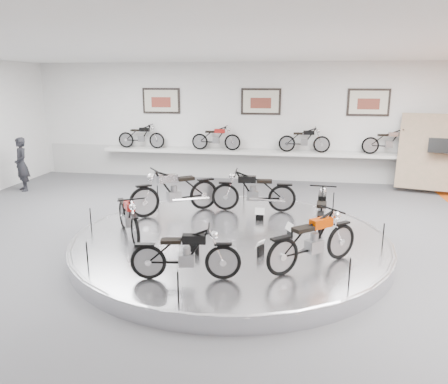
% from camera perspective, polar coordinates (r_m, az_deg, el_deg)
% --- Properties ---
extents(floor, '(16.00, 16.00, 0.00)m').
position_cam_1_polar(floor, '(8.83, 0.56, -8.17)').
color(floor, '#565659').
rests_on(floor, ground).
extents(ceiling, '(16.00, 16.00, 0.00)m').
position_cam_1_polar(ceiling, '(8.19, 0.63, 18.67)').
color(ceiling, white).
rests_on(ceiling, wall_back).
extents(wall_back, '(16.00, 0.00, 16.00)m').
position_cam_1_polar(wall_back, '(15.18, 4.79, 9.06)').
color(wall_back, white).
rests_on(wall_back, floor).
extents(dado_band, '(15.68, 0.04, 1.10)m').
position_cam_1_polar(dado_band, '(15.36, 4.68, 3.66)').
color(dado_band, '#BCBCBA').
rests_on(dado_band, floor).
extents(display_platform, '(6.40, 6.40, 0.30)m').
position_cam_1_polar(display_platform, '(9.05, 0.86, -6.57)').
color(display_platform, silver).
rests_on(display_platform, floor).
extents(platform_rim, '(6.40, 6.40, 0.10)m').
position_cam_1_polar(platform_rim, '(9.01, 0.86, -5.86)').
color(platform_rim, '#B2B2BA').
rests_on(platform_rim, display_platform).
extents(shelf, '(11.00, 0.55, 0.10)m').
position_cam_1_polar(shelf, '(15.01, 4.62, 5.15)').
color(shelf, silver).
rests_on(shelf, wall_back).
extents(poster_left, '(1.35, 0.06, 0.88)m').
position_cam_1_polar(poster_left, '(15.78, -8.20, 11.71)').
color(poster_left, beige).
rests_on(poster_left, wall_back).
extents(poster_center, '(1.35, 0.06, 0.88)m').
position_cam_1_polar(poster_center, '(15.09, 4.84, 11.69)').
color(poster_center, beige).
rests_on(poster_center, wall_back).
extents(poster_right, '(1.35, 0.06, 0.88)m').
position_cam_1_polar(poster_right, '(15.20, 18.35, 11.05)').
color(poster_right, beige).
rests_on(poster_right, wall_back).
extents(display_panel, '(2.56, 1.52, 2.30)m').
position_cam_1_polar(display_panel, '(14.96, 26.38, 4.65)').
color(display_panel, tan).
rests_on(display_panel, floor).
extents(shelf_bike_a, '(1.22, 0.43, 0.73)m').
position_cam_1_polar(shelf_bike_a, '(15.87, -10.75, 6.96)').
color(shelf_bike_a, black).
rests_on(shelf_bike_a, shelf).
extents(shelf_bike_b, '(1.22, 0.43, 0.73)m').
position_cam_1_polar(shelf_bike_b, '(15.15, -1.05, 6.87)').
color(shelf_bike_b, maroon).
rests_on(shelf_bike_b, shelf).
extents(shelf_bike_c, '(1.22, 0.43, 0.73)m').
position_cam_1_polar(shelf_bike_c, '(14.89, 10.44, 6.51)').
color(shelf_bike_c, black).
rests_on(shelf_bike_c, shelf).
extents(shelf_bike_d, '(1.22, 0.43, 0.73)m').
position_cam_1_polar(shelf_bike_d, '(15.18, 20.74, 5.96)').
color(shelf_bike_d, '#A2A1A6').
rests_on(shelf_bike_d, shelf).
extents(bike_a, '(0.69, 1.65, 0.95)m').
position_cam_1_polar(bike_a, '(9.15, 12.60, -2.57)').
color(bike_a, black).
rests_on(bike_a, display_platform).
extents(bike_b, '(1.76, 0.71, 1.01)m').
position_cam_1_polar(bike_b, '(10.54, 3.89, 0.16)').
color(bike_b, black).
rests_on(bike_b, display_platform).
extents(bike_c, '(1.91, 1.67, 1.11)m').
position_cam_1_polar(bike_c, '(10.39, -6.45, 0.17)').
color(bike_c, '#A2A1A6').
rests_on(bike_c, display_platform).
extents(bike_d, '(1.30, 1.58, 0.90)m').
position_cam_1_polar(bike_d, '(8.97, -12.38, -3.05)').
color(bike_d, maroon).
rests_on(bike_d, display_platform).
extents(bike_e, '(1.56, 0.76, 0.88)m').
position_cam_1_polar(bike_e, '(6.96, -5.05, -8.01)').
color(bike_e, black).
rests_on(bike_e, display_platform).
extents(bike_f, '(1.63, 1.53, 0.97)m').
position_cam_1_polar(bike_f, '(7.53, 11.60, -6.13)').
color(bike_f, '#AA3300').
rests_on(bike_f, display_platform).
extents(visitor, '(0.73, 0.71, 1.69)m').
position_cam_1_polar(visitor, '(15.07, -24.93, 3.29)').
color(visitor, black).
rests_on(visitor, floor).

